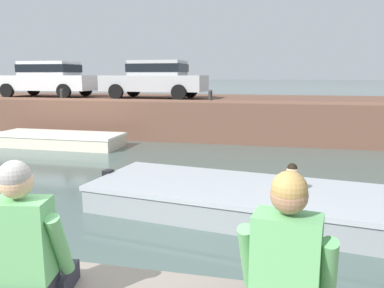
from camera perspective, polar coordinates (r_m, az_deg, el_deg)
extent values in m
plane|color=#4C605B|center=(8.15, 2.60, -6.72)|extent=(400.00, 400.00, 0.00)
cube|color=brown|center=(15.99, 7.71, 4.34)|extent=(60.00, 6.00, 1.45)
cube|color=brown|center=(13.07, 6.70, 6.38)|extent=(60.00, 0.24, 0.08)
cube|color=silver|center=(13.57, -19.59, 0.45)|extent=(4.34, 1.49, 0.38)
cube|color=white|center=(13.54, -19.65, 1.40)|extent=(4.41, 1.55, 0.08)
cube|color=brown|center=(13.38, -18.46, 0.93)|extent=(0.26, 1.28, 0.06)
cube|color=#93999E|center=(6.73, 7.86, -8.74)|extent=(5.58, 2.71, 0.40)
cube|color=#B1B7BD|center=(6.65, 7.91, -6.77)|extent=(5.65, 2.78, 0.08)
cube|color=brown|center=(6.78, 4.56, -7.26)|extent=(0.49, 1.78, 0.06)
cube|color=black|center=(7.76, -12.63, -5.51)|extent=(0.19, 0.22, 0.45)
cube|color=silver|center=(6.51, 14.88, -6.68)|extent=(0.24, 0.35, 0.44)
sphere|color=tan|center=(6.43, 15.02, -3.95)|extent=(0.19, 0.19, 0.19)
sphere|color=black|center=(6.42, 15.03, -3.60)|extent=(0.17, 0.17, 0.17)
cube|color=white|center=(18.00, -21.22, 8.70)|extent=(4.41, 1.80, 0.64)
cube|color=white|center=(17.90, -20.88, 10.70)|extent=(2.21, 1.57, 0.60)
cube|color=black|center=(17.90, -20.88, 10.70)|extent=(2.30, 1.61, 0.33)
cylinder|color=black|center=(18.09, -26.36, 7.31)|extent=(0.60, 0.18, 0.60)
cylinder|color=black|center=(19.52, -23.01, 7.72)|extent=(0.60, 0.18, 0.60)
cylinder|color=black|center=(16.51, -18.95, 7.63)|extent=(0.60, 0.18, 0.60)
cylinder|color=black|center=(18.07, -15.92, 7.99)|extent=(0.60, 0.18, 0.60)
cube|color=#B7BABC|center=(15.80, -5.78, 9.20)|extent=(4.33, 1.86, 0.64)
cube|color=#B7BABC|center=(15.75, -5.22, 11.46)|extent=(2.19, 1.57, 0.60)
cube|color=black|center=(15.75, -5.22, 11.46)|extent=(2.28, 1.61, 0.33)
cylinder|color=black|center=(15.54, -11.51, 7.84)|extent=(0.61, 0.20, 0.60)
cylinder|color=black|center=(17.12, -8.94, 8.15)|extent=(0.61, 0.20, 0.60)
cylinder|color=black|center=(14.57, -2.02, 7.88)|extent=(0.61, 0.20, 0.60)
cylinder|color=black|center=(16.24, -0.25, 8.15)|extent=(0.61, 0.20, 0.60)
cylinder|color=#2D2B28|center=(15.39, -19.19, 6.99)|extent=(0.14, 0.14, 0.35)
sphere|color=#2D2B28|center=(15.39, -19.23, 7.71)|extent=(0.15, 0.15, 0.15)
cylinder|color=#2D2B28|center=(13.31, 2.81, 7.10)|extent=(0.14, 0.14, 0.35)
sphere|color=#2D2B28|center=(13.30, 2.82, 7.93)|extent=(0.15, 0.15, 0.15)
cube|color=#282833|center=(2.93, -22.04, -18.59)|extent=(0.49, 0.40, 0.14)
cube|color=#66B26B|center=(2.58, -24.60, -13.21)|extent=(0.40, 0.29, 0.52)
cylinder|color=#66B26B|center=(2.56, -19.44, -14.31)|extent=(0.14, 0.30, 0.47)
sphere|color=tan|center=(2.47, -25.25, -5.27)|extent=(0.20, 0.20, 0.20)
sphere|color=gray|center=(2.45, -25.43, -4.43)|extent=(0.19, 0.19, 0.19)
cube|color=#66B26B|center=(2.20, 14.13, -16.79)|extent=(0.39, 0.28, 0.52)
cylinder|color=#66B26B|center=(2.25, 20.08, -17.92)|extent=(0.14, 0.30, 0.47)
cylinder|color=#66B26B|center=(2.30, 8.60, -16.74)|extent=(0.14, 0.30, 0.47)
sphere|color=#A37556|center=(2.06, 14.59, -7.58)|extent=(0.20, 0.20, 0.20)
sphere|color=tan|center=(2.04, 14.60, -6.60)|extent=(0.19, 0.19, 0.19)
cylinder|color=#3F8CCC|center=(3.01, -23.73, -17.50)|extent=(0.06, 0.06, 0.18)
cylinder|color=white|center=(2.96, -23.88, -15.74)|extent=(0.04, 0.04, 0.02)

